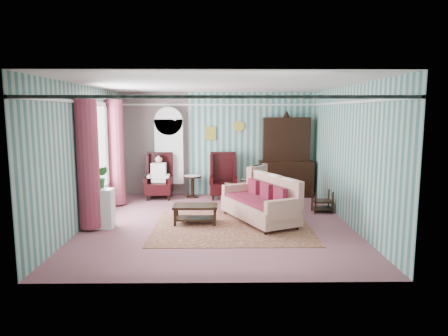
{
  "coord_description": "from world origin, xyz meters",
  "views": [
    {
      "loc": [
        0.03,
        -8.27,
        2.36
      ],
      "look_at": [
        0.15,
        0.6,
        1.1
      ],
      "focal_mm": 32.0,
      "sensor_mm": 36.0,
      "label": 1
    }
  ],
  "objects_px": {
    "dresser_hutch": "(286,154)",
    "coffee_table": "(195,214)",
    "bookcase": "(169,156)",
    "plant_stand": "(100,208)",
    "wingback_right": "(223,176)",
    "floral_armchair": "(246,187)",
    "sofa": "(259,200)",
    "round_side_table": "(192,187)",
    "wingback_left": "(159,176)",
    "nest_table": "(322,201)",
    "seated_woman": "(159,177)"
  },
  "relations": [
    {
      "from": "round_side_table",
      "to": "plant_stand",
      "type": "height_order",
      "value": "plant_stand"
    },
    {
      "from": "dresser_hutch",
      "to": "coffee_table",
      "type": "xyz_separation_m",
      "value": [
        -2.37,
        -2.76,
        -0.98
      ]
    },
    {
      "from": "sofa",
      "to": "floral_armchair",
      "type": "bearing_deg",
      "value": -16.71
    },
    {
      "from": "nest_table",
      "to": "sofa",
      "type": "bearing_deg",
      "value": -153.77
    },
    {
      "from": "plant_stand",
      "to": "coffee_table",
      "type": "bearing_deg",
      "value": 7.58
    },
    {
      "from": "bookcase",
      "to": "plant_stand",
      "type": "bearing_deg",
      "value": -108.49
    },
    {
      "from": "wingback_left",
      "to": "floral_armchair",
      "type": "relative_size",
      "value": 1.25
    },
    {
      "from": "coffee_table",
      "to": "round_side_table",
      "type": "bearing_deg",
      "value": 95.07
    },
    {
      "from": "floral_armchair",
      "to": "seated_woman",
      "type": "bearing_deg",
      "value": 103.26
    },
    {
      "from": "seated_woman",
      "to": "plant_stand",
      "type": "relative_size",
      "value": 1.47
    },
    {
      "from": "coffee_table",
      "to": "sofa",
      "type": "bearing_deg",
      "value": 7.05
    },
    {
      "from": "seated_woman",
      "to": "plant_stand",
      "type": "distance_m",
      "value": 2.87
    },
    {
      "from": "bookcase",
      "to": "seated_woman",
      "type": "distance_m",
      "value": 0.7
    },
    {
      "from": "bookcase",
      "to": "wingback_right",
      "type": "height_order",
      "value": "bookcase"
    },
    {
      "from": "wingback_right",
      "to": "seated_woman",
      "type": "bearing_deg",
      "value": 180.0
    },
    {
      "from": "nest_table",
      "to": "floral_armchair",
      "type": "distance_m",
      "value": 1.88
    },
    {
      "from": "seated_woman",
      "to": "round_side_table",
      "type": "xyz_separation_m",
      "value": [
        0.9,
        0.15,
        -0.29
      ]
    },
    {
      "from": "nest_table",
      "to": "wingback_left",
      "type": "bearing_deg",
      "value": 159.15
    },
    {
      "from": "floral_armchair",
      "to": "coffee_table",
      "type": "distance_m",
      "value": 1.96
    },
    {
      "from": "wingback_right",
      "to": "floral_armchair",
      "type": "distance_m",
      "value": 1.1
    },
    {
      "from": "round_side_table",
      "to": "nest_table",
      "type": "height_order",
      "value": "round_side_table"
    },
    {
      "from": "bookcase",
      "to": "wingback_left",
      "type": "height_order",
      "value": "bookcase"
    },
    {
      "from": "floral_armchair",
      "to": "wingback_right",
      "type": "bearing_deg",
      "value": 65.77
    },
    {
      "from": "wingback_left",
      "to": "plant_stand",
      "type": "height_order",
      "value": "wingback_left"
    },
    {
      "from": "wingback_right",
      "to": "sofa",
      "type": "relative_size",
      "value": 0.62
    },
    {
      "from": "wingback_left",
      "to": "floral_armchair",
      "type": "height_order",
      "value": "wingback_left"
    },
    {
      "from": "coffee_table",
      "to": "nest_table",
      "type": "bearing_deg",
      "value": 17.8
    },
    {
      "from": "nest_table",
      "to": "round_side_table",
      "type": "bearing_deg",
      "value": 151.8
    },
    {
      "from": "seated_woman",
      "to": "floral_armchair",
      "type": "bearing_deg",
      "value": -22.44
    },
    {
      "from": "bookcase",
      "to": "coffee_table",
      "type": "relative_size",
      "value": 2.4
    },
    {
      "from": "plant_stand",
      "to": "floral_armchair",
      "type": "bearing_deg",
      "value": 30.14
    },
    {
      "from": "wingback_left",
      "to": "wingback_right",
      "type": "xyz_separation_m",
      "value": [
        1.75,
        0.0,
        0.0
      ]
    },
    {
      "from": "wingback_right",
      "to": "nest_table",
      "type": "distance_m",
      "value": 2.81
    },
    {
      "from": "bookcase",
      "to": "plant_stand",
      "type": "relative_size",
      "value": 2.8
    },
    {
      "from": "sofa",
      "to": "round_side_table",
      "type": "bearing_deg",
      "value": 7.9
    },
    {
      "from": "bookcase",
      "to": "nest_table",
      "type": "relative_size",
      "value": 4.15
    },
    {
      "from": "dresser_hutch",
      "to": "wingback_right",
      "type": "height_order",
      "value": "dresser_hutch"
    },
    {
      "from": "bookcase",
      "to": "sofa",
      "type": "height_order",
      "value": "bookcase"
    },
    {
      "from": "wingback_right",
      "to": "plant_stand",
      "type": "xyz_separation_m",
      "value": [
        -2.55,
        -2.75,
        -0.22
      ]
    },
    {
      "from": "floral_armchair",
      "to": "coffee_table",
      "type": "relative_size",
      "value": 1.07
    },
    {
      "from": "round_side_table",
      "to": "plant_stand",
      "type": "relative_size",
      "value": 0.75
    },
    {
      "from": "plant_stand",
      "to": "sofa",
      "type": "relative_size",
      "value": 0.4
    },
    {
      "from": "nest_table",
      "to": "sofa",
      "type": "height_order",
      "value": "sofa"
    },
    {
      "from": "nest_table",
      "to": "bookcase",
      "type": "bearing_deg",
      "value": 153.08
    },
    {
      "from": "dresser_hutch",
      "to": "wingback_right",
      "type": "relative_size",
      "value": 1.89
    },
    {
      "from": "sofa",
      "to": "floral_armchair",
      "type": "relative_size",
      "value": 2.0
    },
    {
      "from": "seated_woman",
      "to": "coffee_table",
      "type": "relative_size",
      "value": 1.26
    },
    {
      "from": "nest_table",
      "to": "sofa",
      "type": "relative_size",
      "value": 0.27
    },
    {
      "from": "wingback_left",
      "to": "sofa",
      "type": "distance_m",
      "value": 3.42
    },
    {
      "from": "dresser_hutch",
      "to": "floral_armchair",
      "type": "relative_size",
      "value": 2.35
    }
  ]
}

